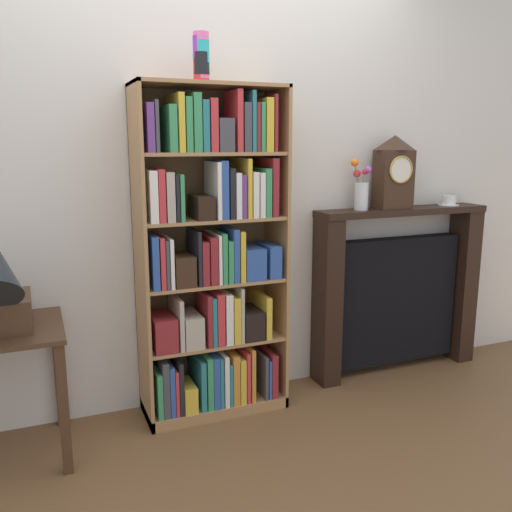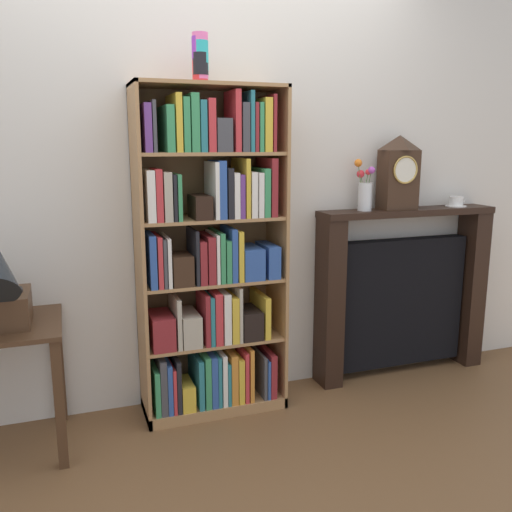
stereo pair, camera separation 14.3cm
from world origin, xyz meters
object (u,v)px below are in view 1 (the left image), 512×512
bookshelf (211,264)px  fireplace_mantel (397,292)px  cup_stack (201,58)px  mantel_clock (394,172)px  teacup_with_saucer (449,201)px  flower_vase (361,191)px

bookshelf → fireplace_mantel: (1.27, 0.09, -0.31)m
cup_stack → fireplace_mantel: 1.89m
cup_stack → mantel_clock: 1.36m
mantel_clock → teacup_with_saucer: bearing=0.3°
fireplace_mantel → flower_vase: (-0.31, -0.02, 0.66)m
bookshelf → teacup_with_saucer: size_ratio=12.82×
flower_vase → teacup_with_saucer: bearing=-0.1°
fireplace_mantel → mantel_clock: (-0.08, -0.02, 0.77)m
flower_vase → fireplace_mantel: bearing=3.0°
mantel_clock → flower_vase: bearing=179.1°
cup_stack → flower_vase: 1.22m
bookshelf → mantel_clock: bookshelf is taller
fireplace_mantel → flower_vase: size_ratio=3.82×
bookshelf → fireplace_mantel: bearing=4.1°
fireplace_mantel → mantel_clock: mantel_clock is taller
flower_vase → teacup_with_saucer: 0.67m
bookshelf → teacup_with_saucer: bearing=2.6°
cup_stack → teacup_with_saucer: size_ratio=1.73×
mantel_clock → bookshelf: bearing=-176.6°
mantel_clock → flower_vase: size_ratio=1.45×
bookshelf → cup_stack: cup_stack is taller
mantel_clock → fireplace_mantel: bearing=13.4°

